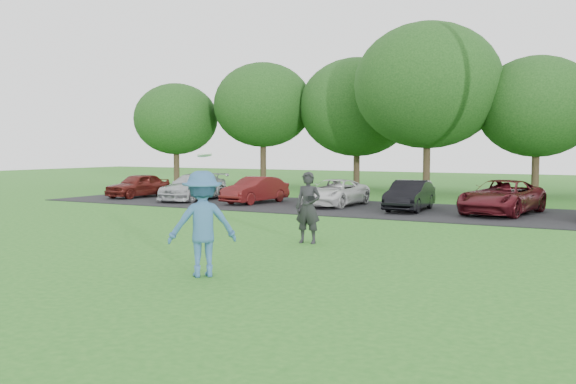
# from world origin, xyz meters

# --- Properties ---
(ground) EXTENTS (100.00, 100.00, 0.00)m
(ground) POSITION_xyz_m (0.00, 0.00, 0.00)
(ground) COLOR #26691E
(ground) RESTS_ON ground
(parking_lot) EXTENTS (32.00, 6.50, 0.03)m
(parking_lot) POSITION_xyz_m (0.00, 13.00, 0.01)
(parking_lot) COLOR black
(parking_lot) RESTS_ON ground
(frisbee_player) EXTENTS (1.42, 1.40, 2.30)m
(frisbee_player) POSITION_xyz_m (0.47, -0.62, 0.98)
(frisbee_player) COLOR #325D8D
(frisbee_player) RESTS_ON ground
(camera_bystander) EXTENTS (0.69, 0.49, 1.79)m
(camera_bystander) POSITION_xyz_m (0.31, 3.98, 0.89)
(camera_bystander) COLOR black
(camera_bystander) RESTS_ON ground
(parked_cars) EXTENTS (28.53, 4.82, 1.21)m
(parked_cars) POSITION_xyz_m (0.83, 13.08, 0.61)
(parked_cars) COLOR #571713
(parked_cars) RESTS_ON parking_lot
(tree_row) EXTENTS (42.39, 9.85, 8.64)m
(tree_row) POSITION_xyz_m (1.51, 22.76, 4.91)
(tree_row) COLOR #38281C
(tree_row) RESTS_ON ground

